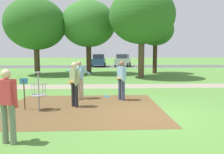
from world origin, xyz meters
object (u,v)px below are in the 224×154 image
Objects in this scene: tree_mid_left at (142,16)px; parked_car_leftmost at (99,60)px; player_waiting_left at (8,102)px; tree_near_right at (88,24)px; player_foreground_watching at (80,77)px; player_throwing at (122,78)px; parked_car_center_left at (123,60)px; frisbee_by_tee at (107,96)px; frisbee_near_basket at (75,93)px; disc_golf_basket at (37,89)px; frisbee_mid_grass at (133,99)px; tree_mid_center at (156,30)px; player_waiting_right at (74,82)px; tree_near_left at (36,24)px.

tree_mid_left reaches higher than parked_car_leftmost.
player_waiting_left is 0.24× the size of tree_near_right.
player_throwing is (1.83, -0.38, -0.02)m from player_foreground_watching.
frisbee_by_tee is at bearing -97.39° from parked_car_center_left.
tree_mid_left is (3.01, 7.73, 4.98)m from frisbee_by_tee.
disc_golf_basket is at bearing -106.06° from frisbee_near_basket.
tree_near_right is (-2.65, 11.93, 4.77)m from frisbee_mid_grass.
tree_near_right is (-2.12, 12.06, 3.82)m from player_throwing.
tree_mid_left reaches higher than player_throwing.
disc_golf_basket is 0.32× the size of parked_car_leftmost.
player_throwing reaches higher than frisbee_mid_grass.
frisbee_by_tee is at bearing 149.14° from frisbee_mid_grass.
player_waiting_left is at bearing -112.40° from tree_mid_left.
player_foreground_watching is at bearing 168.38° from player_throwing.
player_waiting_left is 5.85m from frisbee_by_tee.
frisbee_mid_grass is at bearing -29.98° from frisbee_near_basket.
parked_car_leftmost and parked_car_center_left have the same top height.
frisbee_by_tee is (1.64, -0.92, 0.00)m from frisbee_near_basket.
tree_mid_center is at bearing 0.89° from tree_near_right.
parked_car_leftmost is at bearing 91.77° from frisbee_by_tee.
player_waiting_left is 6.31m from frisbee_near_basket.
parked_car_center_left is (4.40, 11.07, -3.86)m from tree_near_right.
disc_golf_basket is 24.60m from parked_car_leftmost.
player_waiting_left is 7.32× the size of frisbee_mid_grass.
player_throwing is (3.19, 1.50, 0.21)m from disc_golf_basket.
player_waiting_left is at bearing -107.74° from player_waiting_right.
player_foreground_watching is 1.62m from frisbee_by_tee.
tree_mid_left is 15.14m from parked_car_center_left.
frisbee_by_tee is at bearing 127.31° from player_throwing.
disc_golf_basket is at bearing -94.50° from tree_near_right.
disc_golf_basket reaches higher than frisbee_near_basket.
frisbee_near_basket is 9.64m from tree_mid_left.
frisbee_mid_grass is at bearing 13.19° from player_throwing.
player_foreground_watching is 1.00× the size of player_waiting_left.
frisbee_by_tee is (2.57, 2.31, -0.74)m from disc_golf_basket.
player_foreground_watching is at bearing -100.23° from parked_car_center_left.
tree_near_left is 11.34m from tree_mid_center.
player_waiting_left is 16.63m from tree_near_left.
frisbee_mid_grass is 0.03× the size of tree_near_right.
player_waiting_left is (0.22, -2.96, 0.21)m from disc_golf_basket.
tree_near_left is at bearing -127.70° from parked_car_center_left.
parked_car_center_left is at bearing 80.23° from player_waiting_right.
tree_mid_center is (7.39, 16.62, 3.26)m from player_waiting_left.
tree_mid_left is (2.39, 8.54, 4.02)m from player_throwing.
tree_mid_left is at bearing 60.95° from disc_golf_basket.
tree_near_right is at bearing 102.52° from frisbee_mid_grass.
tree_mid_left is at bearing -89.55° from parked_car_center_left.
tree_mid_left is (5.58, 10.04, 4.24)m from disc_golf_basket.
player_throwing and player_waiting_right have the same top height.
player_waiting_right is at bearing -82.70° from frisbee_near_basket.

